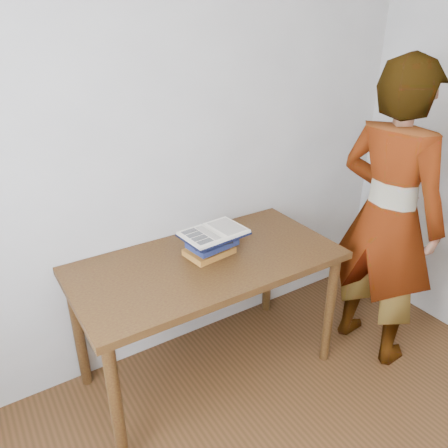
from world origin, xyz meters
TOP-DOWN VIEW (x-y plane):
  - desk at (0.11, 1.38)m, footprint 1.46×0.73m
  - book_stack at (0.15, 1.42)m, footprint 0.27×0.23m
  - open_book at (0.17, 1.40)m, footprint 0.36×0.27m
  - reader at (1.12, 1.03)m, footprint 0.50×0.70m

SIDE VIEW (x-z plane):
  - desk at x=0.11m, z-range 0.29..1.07m
  - book_stack at x=0.15m, z-range 0.78..0.90m
  - reader at x=1.12m, z-range 0.00..1.82m
  - open_book at x=0.17m, z-range 0.90..0.93m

